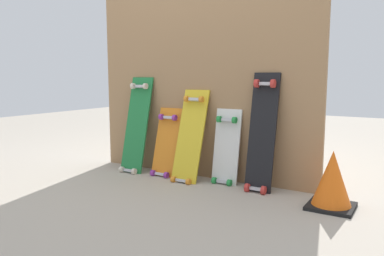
{
  "coord_description": "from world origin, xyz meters",
  "views": [
    {
      "loc": [
        1.63,
        -2.77,
        0.87
      ],
      "look_at": [
        0.0,
        -0.07,
        0.44
      ],
      "focal_mm": 35.62,
      "sensor_mm": 36.0,
      "label": 1
    }
  ],
  "objects_px": {
    "skateboard_green": "(136,128)",
    "skateboard_white": "(226,151)",
    "traffic_cone": "(332,180)",
    "skateboard_black": "(262,136)",
    "skateboard_orange": "(166,146)",
    "skateboard_yellow": "(190,140)"
  },
  "relations": [
    {
      "from": "skateboard_black",
      "to": "skateboard_green",
      "type": "bearing_deg",
      "value": -178.93
    },
    {
      "from": "skateboard_black",
      "to": "traffic_cone",
      "type": "height_order",
      "value": "skateboard_black"
    },
    {
      "from": "skateboard_black",
      "to": "skateboard_orange",
      "type": "bearing_deg",
      "value": -179.89
    },
    {
      "from": "skateboard_white",
      "to": "skateboard_black",
      "type": "relative_size",
      "value": 0.7
    },
    {
      "from": "skateboard_green",
      "to": "skateboard_black",
      "type": "relative_size",
      "value": 0.97
    },
    {
      "from": "skateboard_yellow",
      "to": "traffic_cone",
      "type": "height_order",
      "value": "skateboard_yellow"
    },
    {
      "from": "skateboard_green",
      "to": "skateboard_white",
      "type": "height_order",
      "value": "skateboard_green"
    },
    {
      "from": "skateboard_white",
      "to": "traffic_cone",
      "type": "xyz_separation_m",
      "value": [
        0.87,
        -0.19,
        -0.08
      ]
    },
    {
      "from": "skateboard_black",
      "to": "traffic_cone",
      "type": "distance_m",
      "value": 0.62
    },
    {
      "from": "skateboard_white",
      "to": "traffic_cone",
      "type": "height_order",
      "value": "skateboard_white"
    },
    {
      "from": "skateboard_green",
      "to": "traffic_cone",
      "type": "bearing_deg",
      "value": -4.3
    },
    {
      "from": "skateboard_orange",
      "to": "skateboard_black",
      "type": "relative_size",
      "value": 0.69
    },
    {
      "from": "skateboard_black",
      "to": "traffic_cone",
      "type": "relative_size",
      "value": 2.48
    },
    {
      "from": "skateboard_green",
      "to": "skateboard_black",
      "type": "height_order",
      "value": "skateboard_black"
    },
    {
      "from": "skateboard_green",
      "to": "skateboard_orange",
      "type": "distance_m",
      "value": 0.35
    },
    {
      "from": "skateboard_orange",
      "to": "traffic_cone",
      "type": "bearing_deg",
      "value": -6.06
    },
    {
      "from": "skateboard_orange",
      "to": "traffic_cone",
      "type": "xyz_separation_m",
      "value": [
        1.44,
        -0.15,
        -0.07
      ]
    },
    {
      "from": "skateboard_yellow",
      "to": "skateboard_white",
      "type": "xyz_separation_m",
      "value": [
        0.3,
        0.07,
        -0.07
      ]
    },
    {
      "from": "skateboard_white",
      "to": "skateboard_black",
      "type": "bearing_deg",
      "value": -6.34
    },
    {
      "from": "skateboard_green",
      "to": "skateboard_black",
      "type": "bearing_deg",
      "value": 1.07
    },
    {
      "from": "skateboard_green",
      "to": "skateboard_orange",
      "type": "height_order",
      "value": "skateboard_green"
    },
    {
      "from": "skateboard_orange",
      "to": "skateboard_white",
      "type": "height_order",
      "value": "skateboard_white"
    }
  ]
}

